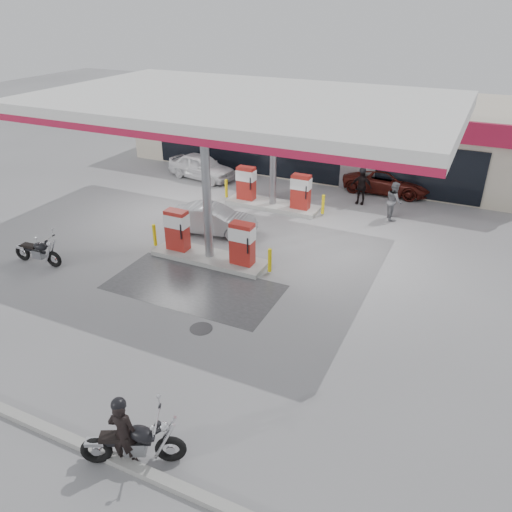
{
  "coord_description": "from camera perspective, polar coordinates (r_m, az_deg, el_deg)",
  "views": [
    {
      "loc": [
        8.79,
        -12.49,
        8.93
      ],
      "look_at": [
        2.45,
        0.95,
        1.2
      ],
      "focal_mm": 35.0,
      "sensor_mm": 36.0,
      "label": 1
    }
  ],
  "objects": [
    {
      "name": "store_building",
      "position": [
        30.55,
        8.13,
        14.13
      ],
      "size": [
        22.0,
        8.22,
        4.0
      ],
      "color": "beige",
      "rests_on": "ground"
    },
    {
      "name": "drain_cover",
      "position": [
        15.36,
        -6.29,
        -8.24
      ],
      "size": [
        0.7,
        0.7,
        0.01
      ],
      "primitive_type": "cylinder",
      "color": "#38383A",
      "rests_on": "ground"
    },
    {
      "name": "parked_car_right",
      "position": [
        26.57,
        14.84,
        8.33
      ],
      "size": [
        4.41,
        2.04,
        1.23
      ],
      "primitive_type": "imported",
      "rotation": [
        0.0,
        0.0,
        1.57
      ],
      "color": "#48140F",
      "rests_on": "ground"
    },
    {
      "name": "biker_walking",
      "position": [
        24.62,
        11.93,
        7.76
      ],
      "size": [
        1.02,
        0.46,
        1.72
      ],
      "primitive_type": "imported",
      "rotation": [
        0.0,
        0.0,
        -0.04
      ],
      "color": "black",
      "rests_on": "ground"
    },
    {
      "name": "canopy",
      "position": [
        19.91,
        -1.46,
        16.89
      ],
      "size": [
        16.0,
        10.02,
        5.51
      ],
      "color": "silver",
      "rests_on": "ground"
    },
    {
      "name": "parked_motorcycle",
      "position": [
        20.28,
        -23.63,
        0.41
      ],
      "size": [
        2.13,
        0.81,
        1.09
      ],
      "rotation": [
        0.0,
        0.0,
        0.07
      ],
      "color": "black",
      "rests_on": "ground"
    },
    {
      "name": "biker_main",
      "position": [
        11.39,
        -14.93,
        -18.96
      ],
      "size": [
        0.7,
        0.55,
        1.68
      ],
      "primitive_type": "imported",
      "rotation": [
        0.0,
        0.0,
        3.41
      ],
      "color": "black",
      "rests_on": "ground"
    },
    {
      "name": "wet_patch",
      "position": [
        17.45,
        -7.15,
        -3.53
      ],
      "size": [
        6.0,
        3.0,
        0.0
      ],
      "primitive_type": "cube",
      "color": "#4C4C4F",
      "rests_on": "ground"
    },
    {
      "name": "kerb",
      "position": [
        13.63,
        -25.38,
        -16.33
      ],
      "size": [
        28.0,
        0.25,
        0.15
      ],
      "primitive_type": "cube",
      "color": "gray",
      "rests_on": "ground"
    },
    {
      "name": "sedan_white",
      "position": [
        27.94,
        -6.24,
        10.14
      ],
      "size": [
        4.14,
        2.23,
        1.34
      ],
      "primitive_type": "imported",
      "rotation": [
        0.0,
        0.0,
        1.4
      ],
      "color": "white",
      "rests_on": "ground"
    },
    {
      "name": "main_motorcycle",
      "position": [
        11.59,
        -13.7,
        -20.12
      ],
      "size": [
        2.1,
        1.23,
        1.17
      ],
      "rotation": [
        0.0,
        0.0,
        0.47
      ],
      "color": "black",
      "rests_on": "ground"
    },
    {
      "name": "attendant",
      "position": [
        23.19,
        15.5,
        6.11
      ],
      "size": [
        0.94,
        1.03,
        1.73
      ],
      "primitive_type": "imported",
      "rotation": [
        0.0,
        0.0,
        1.99
      ],
      "color": "slate",
      "rests_on": "ground"
    },
    {
      "name": "pump_island_far",
      "position": [
        23.76,
        1.93,
        7.24
      ],
      "size": [
        5.14,
        1.3,
        1.78
      ],
      "color": "#9E9E99",
      "rests_on": "ground"
    },
    {
      "name": "ground",
      "position": [
        17.69,
        -8.53,
        -3.16
      ],
      "size": [
        90.0,
        90.0,
        0.0
      ],
      "primitive_type": "plane",
      "color": "gray",
      "rests_on": "ground"
    },
    {
      "name": "hatchback_silver",
      "position": [
        21.12,
        -5.02,
        4.17
      ],
      "size": [
        3.83,
        1.9,
        1.21
      ],
      "primitive_type": "imported",
      "rotation": [
        0.0,
        0.0,
        1.75
      ],
      "color": "#93969A",
      "rests_on": "ground"
    },
    {
      "name": "pump_island_near",
      "position": [
        18.84,
        -5.38,
        1.49
      ],
      "size": [
        5.14,
        1.3,
        1.78
      ],
      "color": "#9E9E99",
      "rests_on": "ground"
    },
    {
      "name": "parked_car_left",
      "position": [
        30.8,
        -1.36,
        11.69
      ],
      "size": [
        4.04,
        2.4,
        1.1
      ],
      "primitive_type": "imported",
      "rotation": [
        0.0,
        0.0,
        1.81
      ],
      "color": "black",
      "rests_on": "ground"
    }
  ]
}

